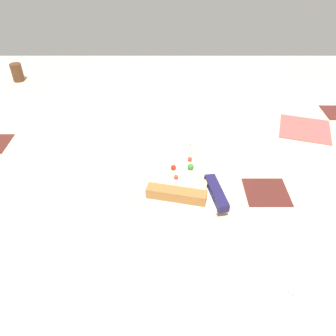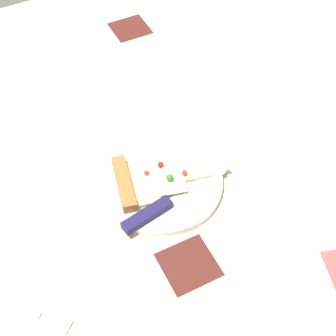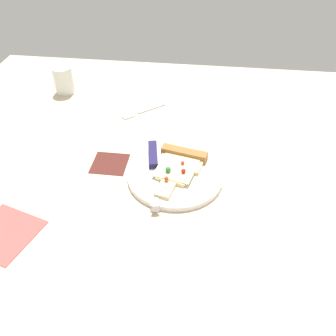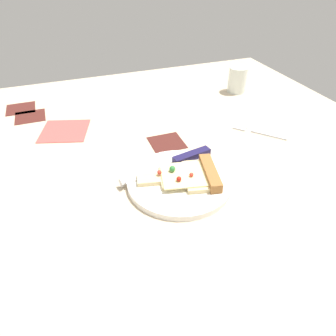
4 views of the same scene
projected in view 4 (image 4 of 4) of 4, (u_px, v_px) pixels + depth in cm
name	position (u px, v px, depth cm)	size (l,w,h in cm)	color
ground_plane	(149.00, 191.00, 69.48)	(146.82, 146.82, 3.00)	#C6B293
plate	(179.00, 181.00, 68.76)	(23.54, 23.54, 1.41)	white
pizza_slice	(191.00, 175.00, 68.14)	(13.05, 18.69, 2.68)	beige
knife	(176.00, 162.00, 72.61)	(6.53, 23.97, 2.45)	silver
drinking_glass	(237.00, 80.00, 108.94)	(6.41, 6.41, 8.92)	silver
fork	(257.00, 131.00, 87.60)	(12.69, 11.44, 0.80)	silver
napkin	(65.00, 130.00, 88.28)	(13.00, 13.00, 0.40)	#E54C47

